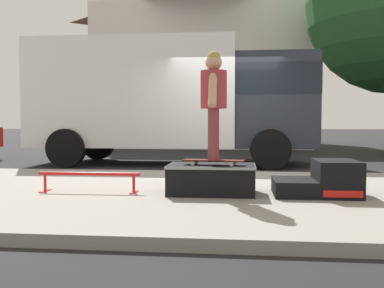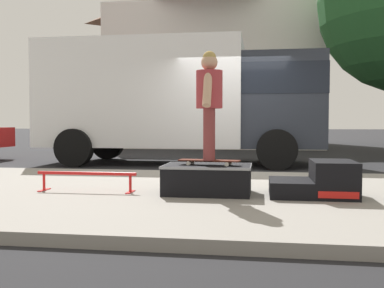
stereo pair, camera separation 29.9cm
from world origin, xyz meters
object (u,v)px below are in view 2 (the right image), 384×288
object	(u,v)px
skater_kid	(209,96)
skateboard	(209,161)
box_truck	(182,96)
kicker_ramp	(320,182)
skate_box	(208,178)
grind_rail	(86,177)

from	to	relation	value
skater_kid	skateboard	bearing A→B (deg)	180.00
skateboard	box_truck	world-z (taller)	box_truck
kicker_ramp	skate_box	bearing A→B (deg)	179.98
skateboard	grind_rail	bearing A→B (deg)	-179.93
grind_rail	box_truck	size ratio (longest dim) A/B	0.20
skate_box	skater_kid	bearing A→B (deg)	-65.31
grind_rail	box_truck	xyz separation A→B (m)	(0.32, 5.48, 1.39)
grind_rail	skate_box	bearing A→B (deg)	2.07
skateboard	box_truck	size ratio (longest dim) A/B	0.12
grind_rail	box_truck	world-z (taller)	box_truck
skate_box	kicker_ramp	world-z (taller)	kicker_ramp
skateboard	box_truck	distance (m)	5.76
skate_box	skateboard	xyz separation A→B (m)	(0.03, -0.06, 0.23)
grind_rail	skateboard	world-z (taller)	skateboard
grind_rail	skateboard	size ratio (longest dim) A/B	1.71
box_truck	grind_rail	bearing A→B (deg)	-93.37
box_truck	skate_box	bearing A→B (deg)	-76.58
skater_kid	box_truck	xyz separation A→B (m)	(-1.32, 5.48, 0.33)
skate_box	grind_rail	bearing A→B (deg)	-177.93
kicker_ramp	grind_rail	size ratio (longest dim) A/B	0.76
skate_box	skater_kid	world-z (taller)	skater_kid
skater_kid	box_truck	size ratio (longest dim) A/B	0.20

